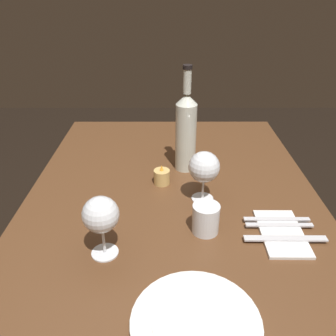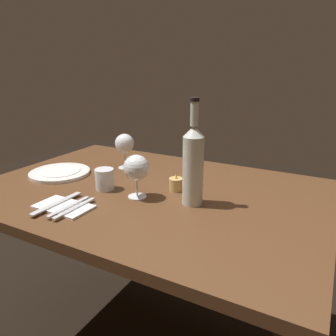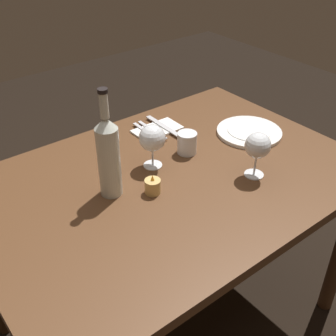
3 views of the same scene
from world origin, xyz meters
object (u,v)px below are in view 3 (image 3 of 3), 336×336
(wine_glass_right, at_px, (152,139))
(fork_inner, at_px, (152,130))
(fork_outer, at_px, (147,132))
(folded_napkin, at_px, (157,130))
(table_knife, at_px, (163,126))
(wine_bottle, at_px, (108,155))
(dinner_plate, at_px, (249,132))
(votive_candle, at_px, (153,187))
(water_tumbler, at_px, (187,144))
(wine_glass_left, at_px, (258,146))

(wine_glass_right, xyz_separation_m, fork_inner, (0.14, 0.19, -0.10))
(wine_glass_right, bearing_deg, fork_outer, 59.27)
(folded_napkin, bearing_deg, table_knife, 0.00)
(wine_bottle, distance_m, table_knife, 0.48)
(dinner_plate, bearing_deg, table_knife, 134.53)
(folded_napkin, bearing_deg, votive_candle, -128.99)
(fork_outer, distance_m, table_knife, 0.08)
(fork_outer, bearing_deg, fork_inner, 0.00)
(wine_glass_right, relative_size, fork_inner, 0.87)
(water_tumbler, height_order, fork_outer, water_tumbler)
(fork_inner, bearing_deg, votive_candle, -126.16)
(votive_candle, height_order, fork_inner, votive_candle)
(water_tumbler, xyz_separation_m, fork_outer, (-0.04, 0.20, -0.03))
(folded_napkin, relative_size, fork_inner, 1.06)
(wine_glass_right, xyz_separation_m, dinner_plate, (0.43, -0.05, -0.10))
(table_knife, bearing_deg, folded_napkin, 180.00)
(wine_glass_right, distance_m, water_tumbler, 0.17)
(water_tumbler, xyz_separation_m, fork_inner, (-0.01, 0.20, -0.03))
(fork_inner, height_order, fork_outer, same)
(water_tumbler, distance_m, fork_outer, 0.20)
(wine_bottle, bearing_deg, folded_napkin, 33.30)
(dinner_plate, height_order, fork_outer, dinner_plate)
(dinner_plate, xyz_separation_m, fork_outer, (-0.32, 0.24, 0.00))
(wine_glass_right, height_order, fork_outer, wine_glass_right)
(water_tumbler, xyz_separation_m, folded_napkin, (0.01, 0.20, -0.03))
(votive_candle, xyz_separation_m, folded_napkin, (0.26, 0.32, -0.02))
(wine_glass_left, relative_size, fork_outer, 0.89)
(fork_inner, relative_size, fork_outer, 1.00)
(wine_glass_left, xyz_separation_m, wine_bottle, (-0.43, 0.21, 0.03))
(water_tumbler, bearing_deg, votive_candle, -154.06)
(wine_glass_left, height_order, fork_outer, wine_glass_left)
(wine_glass_left, xyz_separation_m, folded_napkin, (-0.07, 0.45, -0.11))
(wine_glass_left, height_order, table_knife, wine_glass_left)
(wine_bottle, relative_size, fork_outer, 1.99)
(wine_glass_left, xyz_separation_m, fork_inner, (-0.10, 0.45, -0.10))
(water_tumbler, distance_m, votive_candle, 0.27)
(folded_napkin, bearing_deg, wine_bottle, -146.70)
(votive_candle, height_order, table_knife, votive_candle)
(votive_candle, xyz_separation_m, dinner_plate, (0.53, 0.07, -0.02))
(wine_glass_left, relative_size, table_knife, 0.76)
(wine_glass_right, xyz_separation_m, wine_bottle, (-0.20, -0.04, 0.03))
(table_knife, bearing_deg, water_tumbler, -102.49)
(table_knife, bearing_deg, votive_candle, -132.11)
(wine_glass_right, xyz_separation_m, folded_napkin, (0.16, 0.19, -0.10))
(wine_glass_right, distance_m, votive_candle, 0.18)
(wine_glass_left, distance_m, dinner_plate, 0.31)
(wine_glass_right, height_order, folded_napkin, wine_glass_right)
(dinner_plate, bearing_deg, wine_glass_right, 173.26)
(dinner_plate, distance_m, fork_outer, 0.40)
(wine_bottle, height_order, fork_outer, wine_bottle)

